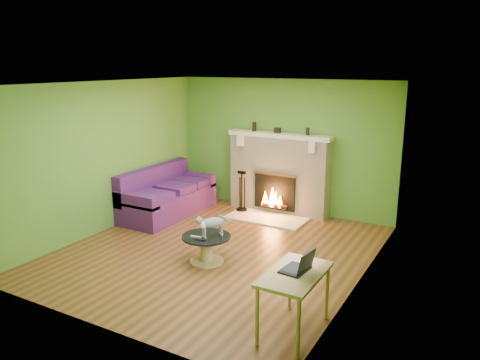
% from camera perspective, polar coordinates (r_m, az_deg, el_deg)
% --- Properties ---
extents(floor, '(5.00, 5.00, 0.00)m').
position_cam_1_polar(floor, '(7.49, -2.85, -8.62)').
color(floor, '#513117').
rests_on(floor, ground).
extents(ceiling, '(5.00, 5.00, 0.00)m').
position_cam_1_polar(ceiling, '(6.92, -3.12, 11.66)').
color(ceiling, white).
rests_on(ceiling, wall_back).
extents(wall_back, '(5.00, 0.00, 5.00)m').
position_cam_1_polar(wall_back, '(9.26, 5.30, 4.15)').
color(wall_back, '#548C2E').
rests_on(wall_back, floor).
extents(wall_front, '(5.00, 0.00, 5.00)m').
position_cam_1_polar(wall_front, '(5.23, -17.75, -4.33)').
color(wall_front, '#548C2E').
rests_on(wall_front, floor).
extents(wall_left, '(0.00, 5.00, 5.00)m').
position_cam_1_polar(wall_left, '(8.48, -15.97, 2.74)').
color(wall_left, '#548C2E').
rests_on(wall_left, floor).
extents(wall_right, '(0.00, 5.00, 5.00)m').
position_cam_1_polar(wall_right, '(6.22, 14.86, -1.20)').
color(wall_right, '#548C2E').
rests_on(wall_right, floor).
extents(window_frame, '(0.00, 1.20, 1.20)m').
position_cam_1_polar(window_frame, '(5.32, 12.45, -0.84)').
color(window_frame, silver).
rests_on(window_frame, wall_right).
extents(window_pane, '(0.00, 1.06, 1.06)m').
position_cam_1_polar(window_pane, '(5.32, 12.37, -0.83)').
color(window_pane, white).
rests_on(window_pane, wall_right).
extents(fireplace, '(2.10, 0.46, 1.58)m').
position_cam_1_polar(fireplace, '(9.20, 4.75, 0.74)').
color(fireplace, beige).
rests_on(fireplace, floor).
extents(hearth, '(1.50, 0.75, 0.03)m').
position_cam_1_polar(hearth, '(8.96, 3.28, -4.64)').
color(hearth, beige).
rests_on(hearth, floor).
extents(mantel, '(2.10, 0.28, 0.08)m').
position_cam_1_polar(mantel, '(9.04, 4.80, 5.45)').
color(mantel, silver).
rests_on(mantel, fireplace).
extents(sofa, '(0.93, 2.06, 0.92)m').
position_cam_1_polar(sofa, '(9.25, -9.02, -1.98)').
color(sofa, '#46185C').
rests_on(sofa, floor).
extents(coffee_table, '(0.73, 0.73, 0.41)m').
position_cam_1_polar(coffee_table, '(7.02, -4.11, -8.14)').
color(coffee_table, tan).
rests_on(coffee_table, floor).
extents(desk, '(0.56, 0.96, 0.71)m').
position_cam_1_polar(desk, '(5.18, 6.68, -12.00)').
color(desk, tan).
rests_on(desk, floor).
extents(cat, '(0.46, 0.56, 0.34)m').
position_cam_1_polar(cat, '(6.90, -3.37, -5.50)').
color(cat, slate).
rests_on(cat, coffee_table).
extents(remote_silver, '(0.18, 0.08, 0.02)m').
position_cam_1_polar(remote_silver, '(6.92, -5.38, -6.90)').
color(remote_silver, gray).
rests_on(remote_silver, coffee_table).
extents(remote_black, '(0.16, 0.06, 0.02)m').
position_cam_1_polar(remote_black, '(6.81, -4.83, -7.25)').
color(remote_black, black).
rests_on(remote_black, coffee_table).
extents(laptop, '(0.33, 0.36, 0.25)m').
position_cam_1_polar(laptop, '(5.14, 6.76, -9.62)').
color(laptop, black).
rests_on(laptop, desk).
extents(fire_tools, '(0.22, 0.22, 0.81)m').
position_cam_1_polar(fire_tools, '(9.24, 0.21, -1.32)').
color(fire_tools, black).
rests_on(fire_tools, hearth).
extents(mantel_vase_left, '(0.08, 0.08, 0.18)m').
position_cam_1_polar(mantel_vase_left, '(9.29, 1.75, 6.54)').
color(mantel_vase_left, black).
rests_on(mantel_vase_left, mantel).
extents(mantel_vase_right, '(0.07, 0.07, 0.14)m').
position_cam_1_polar(mantel_vase_right, '(8.83, 8.23, 5.88)').
color(mantel_vase_right, black).
rests_on(mantel_vase_right, mantel).
extents(mantel_box, '(0.12, 0.08, 0.10)m').
position_cam_1_polar(mantel_box, '(9.07, 4.58, 6.07)').
color(mantel_box, black).
rests_on(mantel_box, mantel).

